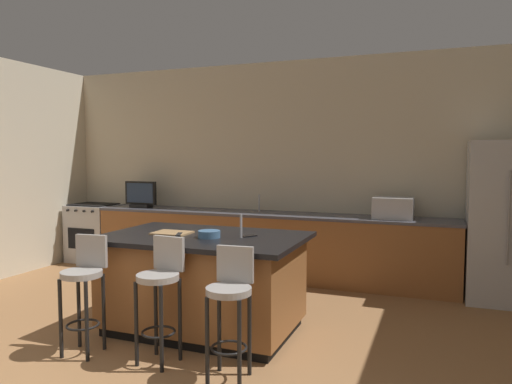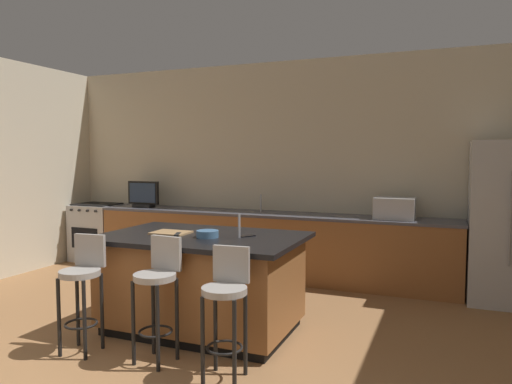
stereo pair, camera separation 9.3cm
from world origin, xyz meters
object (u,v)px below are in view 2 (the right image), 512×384
(microwave, at_px, (395,208))
(tv_monitor, at_px, (143,195))
(cutting_board, at_px, (171,233))
(kitchen_island, at_px, (202,282))
(bar_stool_center, at_px, (158,287))
(bar_stool_left, at_px, (83,282))
(bar_stool_right, at_px, (226,301))
(range_oven, at_px, (98,232))
(fruit_bowl, at_px, (207,234))
(refrigerator, at_px, (510,223))
(cell_phone, at_px, (247,236))
(tv_remote, at_px, (178,235))

(microwave, xyz_separation_m, tv_monitor, (-3.66, -0.05, 0.05))
(cutting_board, bearing_deg, kitchen_island, 6.00)
(kitchen_island, distance_m, bar_stool_center, 0.76)
(bar_stool_left, height_order, bar_stool_right, bar_stool_left)
(tv_monitor, bearing_deg, cutting_board, -49.27)
(kitchen_island, relative_size, range_oven, 2.08)
(bar_stool_center, relative_size, fruit_bowl, 4.91)
(refrigerator, bearing_deg, cell_phone, -141.12)
(range_oven, relative_size, bar_stool_left, 0.92)
(tv_monitor, xyz_separation_m, bar_stool_center, (2.10, -2.79, -0.47))
(bar_stool_left, distance_m, fruit_bowl, 1.15)
(fruit_bowl, xyz_separation_m, cutting_board, (-0.43, 0.06, -0.02))
(kitchen_island, xyz_separation_m, bar_stool_center, (0.00, -0.75, 0.14))
(refrigerator, relative_size, tv_monitor, 3.55)
(range_oven, height_order, bar_stool_center, bar_stool_center)
(range_oven, bearing_deg, refrigerator, -0.57)
(tv_remote, bearing_deg, cell_phone, -2.38)
(kitchen_island, distance_m, bar_stool_left, 1.09)
(refrigerator, distance_m, fruit_bowl, 3.44)
(microwave, distance_m, bar_stool_center, 3.26)
(kitchen_island, distance_m, tv_remote, 0.51)
(tv_monitor, relative_size, cutting_board, 1.49)
(microwave, relative_size, tv_monitor, 0.93)
(tv_monitor, bearing_deg, bar_stool_left, -63.91)
(microwave, distance_m, fruit_bowl, 2.62)
(tv_remote, bearing_deg, bar_stool_left, -146.69)
(bar_stool_right, bearing_deg, tv_remote, 135.39)
(kitchen_island, xyz_separation_m, tv_monitor, (-2.10, 2.04, 0.61))
(kitchen_island, distance_m, fruit_bowl, 0.50)
(bar_stool_left, height_order, bar_stool_center, bar_stool_center)
(tv_monitor, xyz_separation_m, cutting_board, (1.78, -2.07, -0.15))
(tv_monitor, xyz_separation_m, bar_stool_left, (1.40, -2.86, -0.48))
(refrigerator, height_order, fruit_bowl, refrigerator)
(microwave, bearing_deg, range_oven, -179.99)
(microwave, bearing_deg, cell_phone, -119.64)
(microwave, height_order, bar_stool_center, microwave)
(bar_stool_center, distance_m, cutting_board, 0.85)
(bar_stool_center, bearing_deg, bar_stool_left, -168.82)
(bar_stool_right, xyz_separation_m, cutting_board, (-0.96, 0.78, 0.34))
(fruit_bowl, relative_size, cell_phone, 1.37)
(microwave, height_order, cell_phone, microwave)
(kitchen_island, relative_size, cutting_board, 5.47)
(kitchen_island, distance_m, refrigerator, 3.50)
(kitchen_island, height_order, range_oven, kitchen_island)
(kitchen_island, distance_m, range_oven, 3.67)
(refrigerator, distance_m, cutting_board, 3.75)
(bar_stool_right, height_order, cell_phone, bar_stool_right)
(tv_monitor, bearing_deg, bar_stool_right, -46.09)
(refrigerator, relative_size, cutting_board, 5.29)
(kitchen_island, bearing_deg, bar_stool_right, -51.58)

